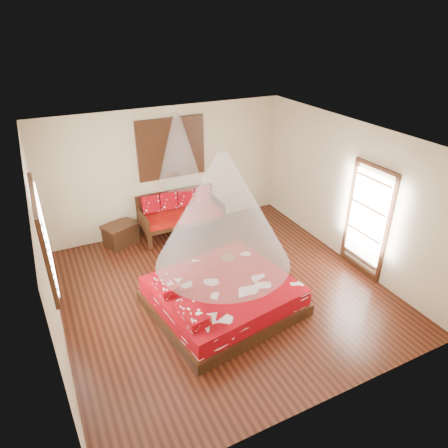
{
  "coord_description": "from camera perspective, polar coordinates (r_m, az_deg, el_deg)",
  "views": [
    {
      "loc": [
        -2.58,
        -5.34,
        4.5
      ],
      "look_at": [
        0.21,
        0.34,
        1.15
      ],
      "focal_mm": 32.0,
      "sensor_mm": 36.0,
      "label": 1
    }
  ],
  "objects": [
    {
      "name": "room",
      "position": [
        6.69,
        -0.33,
        0.32
      ],
      "size": [
        5.54,
        5.54,
        2.84
      ],
      "color": "black",
      "rests_on": "ground"
    },
    {
      "name": "bed",
      "position": [
        6.87,
        -0.3,
        -10.23
      ],
      "size": [
        2.56,
        2.38,
        0.65
      ],
      "rotation": [
        0.0,
        0.0,
        0.15
      ],
      "color": "black",
      "rests_on": "floor"
    },
    {
      "name": "daybed",
      "position": [
        9.09,
        -6.31,
        1.79
      ],
      "size": [
        1.84,
        0.82,
        0.96
      ],
      "color": "black",
      "rests_on": "floor"
    },
    {
      "name": "storage_chest",
      "position": [
        8.97,
        -14.58,
        -1.4
      ],
      "size": [
        0.82,
        0.71,
        0.47
      ],
      "rotation": [
        0.0,
        0.0,
        0.36
      ],
      "color": "black",
      "rests_on": "floor"
    },
    {
      "name": "shutter_panel",
      "position": [
        8.87,
        -7.54,
        10.66
      ],
      "size": [
        1.52,
        0.06,
        1.32
      ],
      "color": "black",
      "rests_on": "wall_back"
    },
    {
      "name": "window_left",
      "position": [
        6.2,
        -24.36,
        -1.6
      ],
      "size": [
        0.1,
        1.74,
        1.34
      ],
      "color": "black",
      "rests_on": "wall_left"
    },
    {
      "name": "glazed_door",
      "position": [
        7.89,
        19.75,
        0.38
      ],
      "size": [
        0.08,
        1.02,
        2.16
      ],
      "color": "black",
      "rests_on": "floor"
    },
    {
      "name": "wine_tray",
      "position": [
        7.35,
        0.68,
        -4.57
      ],
      "size": [
        0.24,
        0.24,
        0.2
      ],
      "rotation": [
        0.0,
        0.0,
        -0.1
      ],
      "color": "brown",
      "rests_on": "bed"
    },
    {
      "name": "mosquito_net_main",
      "position": [
        6.03,
        -0.16,
        1.86
      ],
      "size": [
        2.16,
        2.16,
        1.8
      ],
      "primitive_type": "cone",
      "color": "white",
      "rests_on": "ceiling"
    },
    {
      "name": "mosquito_net_daybed",
      "position": [
        8.42,
        -6.51,
        10.49
      ],
      "size": [
        0.96,
        0.96,
        1.5
      ],
      "primitive_type": "cone",
      "color": "white",
      "rests_on": "ceiling"
    }
  ]
}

